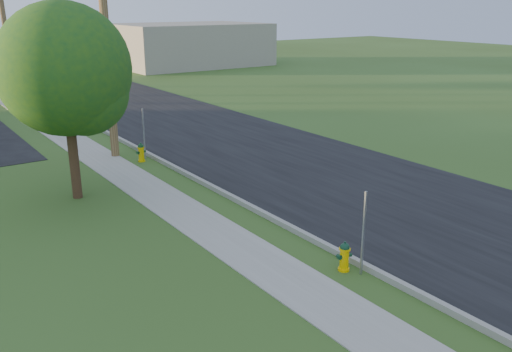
{
  "coord_description": "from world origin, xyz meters",
  "views": [
    {
      "loc": [
        -8.07,
        -3.47,
        5.89
      ],
      "look_at": [
        0.0,
        8.0,
        1.4
      ],
      "focal_mm": 38.0,
      "sensor_mm": 36.0,
      "label": 1
    }
  ],
  "objects_px": {
    "utility_pole_far": "(4,21)",
    "hydrant_mid": "(141,152)",
    "hydrant_far": "(58,107)",
    "utility_pole_mid": "(105,29)",
    "hydrant_near": "(344,256)",
    "tree_verge": "(69,75)"
  },
  "relations": [
    {
      "from": "utility_pole_mid",
      "to": "utility_pole_far",
      "type": "relative_size",
      "value": 1.03
    },
    {
      "from": "tree_verge",
      "to": "hydrant_mid",
      "type": "distance_m",
      "value": 5.49
    },
    {
      "from": "utility_pole_far",
      "to": "hydrant_far",
      "type": "distance_m",
      "value": 9.0
    },
    {
      "from": "utility_pole_far",
      "to": "hydrant_near",
      "type": "relative_size",
      "value": 13.17
    },
    {
      "from": "hydrant_mid",
      "to": "hydrant_near",
      "type": "bearing_deg",
      "value": -89.42
    },
    {
      "from": "utility_pole_far",
      "to": "hydrant_mid",
      "type": "xyz_separation_m",
      "value": [
        0.55,
        -19.34,
        -4.44
      ]
    },
    {
      "from": "hydrant_mid",
      "to": "tree_verge",
      "type": "bearing_deg",
      "value": -139.99
    },
    {
      "from": "utility_pole_mid",
      "to": "tree_verge",
      "type": "bearing_deg",
      "value": -123.64
    },
    {
      "from": "tree_verge",
      "to": "hydrant_near",
      "type": "bearing_deg",
      "value": -68.17
    },
    {
      "from": "hydrant_far",
      "to": "utility_pole_mid",
      "type": "bearing_deg",
      "value": -93.83
    },
    {
      "from": "utility_pole_mid",
      "to": "hydrant_far",
      "type": "bearing_deg",
      "value": 86.17
    },
    {
      "from": "tree_verge",
      "to": "hydrant_mid",
      "type": "bearing_deg",
      "value": 40.01
    },
    {
      "from": "utility_pole_far",
      "to": "utility_pole_mid",
      "type": "bearing_deg",
      "value": -90.0
    },
    {
      "from": "hydrant_near",
      "to": "hydrant_mid",
      "type": "distance_m",
      "value": 11.11
    },
    {
      "from": "hydrant_near",
      "to": "hydrant_far",
      "type": "relative_size",
      "value": 0.96
    },
    {
      "from": "utility_pole_far",
      "to": "hydrant_mid",
      "type": "distance_m",
      "value": 19.85
    },
    {
      "from": "utility_pole_mid",
      "to": "hydrant_far",
      "type": "height_order",
      "value": "utility_pole_mid"
    },
    {
      "from": "utility_pole_far",
      "to": "hydrant_mid",
      "type": "bearing_deg",
      "value": -88.39
    },
    {
      "from": "hydrant_near",
      "to": "hydrant_far",
      "type": "height_order",
      "value": "hydrant_far"
    },
    {
      "from": "utility_pole_mid",
      "to": "hydrant_near",
      "type": "bearing_deg",
      "value": -86.98
    },
    {
      "from": "hydrant_near",
      "to": "tree_verge",
      "type": "bearing_deg",
      "value": 111.83
    },
    {
      "from": "hydrant_mid",
      "to": "utility_pole_mid",
      "type": "bearing_deg",
      "value": 112.2
    }
  ]
}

